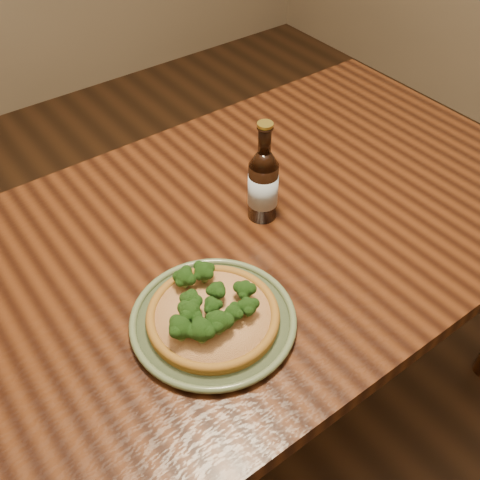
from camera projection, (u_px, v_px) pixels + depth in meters
ground at (259, 429)px, 1.71m from camera, size 4.50×4.50×0.00m
table at (239, 260)px, 1.31m from camera, size 1.60×0.90×0.75m
plate at (213, 320)px, 1.06m from camera, size 0.32×0.32×0.02m
pizza at (212, 314)px, 1.04m from camera, size 0.25×0.25×0.07m
beer_bottle at (263, 184)px, 1.23m from camera, size 0.07×0.07×0.24m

